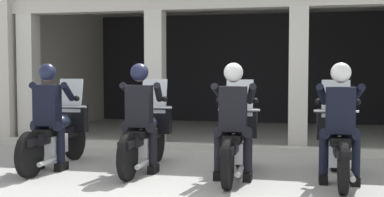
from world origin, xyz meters
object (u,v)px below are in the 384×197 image
at_px(motorcycle_center_right, 236,140).
at_px(motorcycle_far_right, 338,143).
at_px(police_officer_center_right, 233,111).
at_px(police_officer_far_right, 340,112).
at_px(motorcycle_center_left, 146,136).
at_px(motorcycle_far_left, 58,134).
at_px(police_officer_center_left, 140,108).
at_px(police_officer_far_left, 48,107).

relative_size(motorcycle_center_right, motorcycle_far_right, 1.00).
xyz_separation_m(police_officer_center_right, police_officer_far_right, (1.38, 0.05, 0.00)).
distance_m(police_officer_center_right, police_officer_far_right, 1.38).
bearing_deg(police_officer_center_right, motorcycle_center_left, 170.68).
bearing_deg(police_officer_center_right, motorcycle_center_right, 99.75).
height_order(motorcycle_center_left, police_officer_far_right, police_officer_far_right).
bearing_deg(motorcycle_far_left, police_officer_center_left, -1.07).
relative_size(motorcycle_far_right, police_officer_far_right, 1.29).
relative_size(police_officer_center_left, police_officer_center_right, 1.00).
bearing_deg(motorcycle_center_left, police_officer_far_left, -158.31).
bearing_deg(motorcycle_center_right, police_officer_far_left, -165.90).
xyz_separation_m(motorcycle_center_left, police_officer_far_right, (2.77, -0.43, 0.44)).
relative_size(motorcycle_center_right, police_officer_far_right, 1.29).
distance_m(police_officer_far_left, motorcycle_far_right, 4.18).
xyz_separation_m(motorcycle_far_right, police_officer_far_right, (-0.00, -0.28, 0.44)).
bearing_deg(police_officer_center_right, police_officer_center_left, -178.27).
bearing_deg(police_officer_far_right, motorcycle_center_left, 176.89).
bearing_deg(police_officer_center_left, motorcycle_center_right, 9.00).
height_order(police_officer_center_left, motorcycle_center_right, police_officer_center_left).
relative_size(motorcycle_far_left, police_officer_far_right, 1.29).
bearing_deg(police_officer_center_right, police_officer_far_right, 12.24).
bearing_deg(motorcycle_center_left, motorcycle_far_right, 2.55).
relative_size(motorcycle_center_right, police_officer_center_right, 1.29).
relative_size(police_officer_center_right, motorcycle_far_right, 0.78).
xyz_separation_m(police_officer_center_left, police_officer_center_right, (1.38, -0.20, 0.00)).
relative_size(motorcycle_center_left, motorcycle_center_right, 1.00).
bearing_deg(motorcycle_center_left, police_officer_center_right, -13.73).
height_order(motorcycle_center_left, police_officer_center_left, police_officer_center_left).
bearing_deg(police_officer_far_right, motorcycle_far_left, -178.59).
distance_m(police_officer_far_left, police_officer_far_right, 4.15).
relative_size(police_officer_far_left, police_officer_far_right, 1.00).
bearing_deg(police_officer_center_right, motorcycle_far_right, 23.70).
distance_m(motorcycle_far_left, police_officer_far_left, 0.52).
distance_m(motorcycle_far_left, motorcycle_center_left, 1.39).
height_order(police_officer_far_left, police_officer_center_left, same).
bearing_deg(police_officer_far_right, police_officer_far_left, -174.69).
height_order(motorcycle_center_left, motorcycle_far_right, same).
height_order(motorcycle_far_left, police_officer_far_right, police_officer_far_right).
bearing_deg(police_officer_center_left, motorcycle_far_left, 178.68).
bearing_deg(motorcycle_far_right, police_officer_center_right, -160.55).
distance_m(motorcycle_far_left, police_officer_far_right, 4.18).
xyz_separation_m(police_officer_far_left, motorcycle_center_right, (2.77, 0.20, -0.44)).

